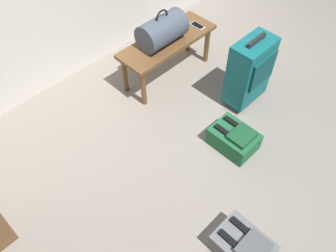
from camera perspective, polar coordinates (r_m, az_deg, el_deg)
The scene contains 7 objects.
ground_plane at distance 2.86m, azimuth 1.96°, elevation -6.47°, with size 6.60×6.60×0.00m, color gray.
bench at distance 3.35m, azimuth -0.09°, elevation 13.17°, with size 1.00×0.36×0.43m.
duffel_bag_slate at distance 3.19m, azimuth -0.99°, elevation 15.50°, with size 0.44×0.26×0.34m.
cell_phone at distance 3.49m, azimuth 4.87°, elevation 16.21°, with size 0.07×0.14×0.01m.
suitcase_upright_teal at distance 3.16m, azimuth 13.34°, elevation 8.87°, with size 0.40×0.25×0.70m.
backpack_green at distance 2.95m, azimuth 10.86°, elevation -2.02°, with size 0.28×0.38×0.21m.
backpack_grey at distance 2.51m, azimuth 12.30°, elevation -18.88°, with size 0.28×0.38×0.21m.
Camera 1 is at (-1.17, -1.03, 2.40)m, focal length 36.88 mm.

